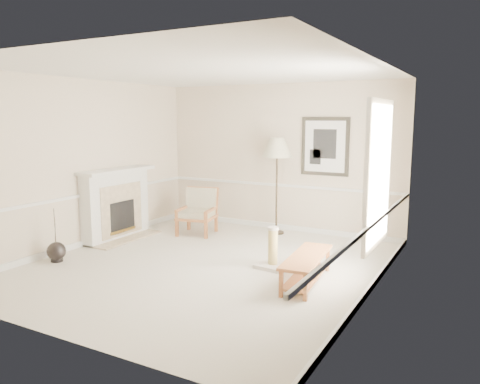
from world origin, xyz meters
name	(u,v)px	position (x,y,z in m)	size (l,w,h in m)	color
ground	(205,265)	(0.00, 0.00, 0.00)	(5.50, 5.50, 0.00)	silver
room	(215,143)	(0.14, 0.08, 1.87)	(5.04, 5.54, 2.92)	beige
fireplace	(116,204)	(-2.34, 0.60, 0.64)	(0.64, 1.64, 1.31)	white
floor_vase	(56,252)	(-2.15, -0.96, 0.16)	(0.29, 0.29, 0.85)	black
armchair	(199,209)	(-1.23, 1.67, 0.47)	(0.80, 0.84, 0.88)	#A05F33
floor_lamp	(277,150)	(0.13, 2.35, 1.62)	(0.75, 0.75, 1.86)	black
bench	(306,265)	(1.64, -0.01, 0.26)	(0.54, 1.40, 0.39)	#A05F33
scratching_post	(273,255)	(0.95, 0.39, 0.20)	(0.49, 0.49, 0.63)	beige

